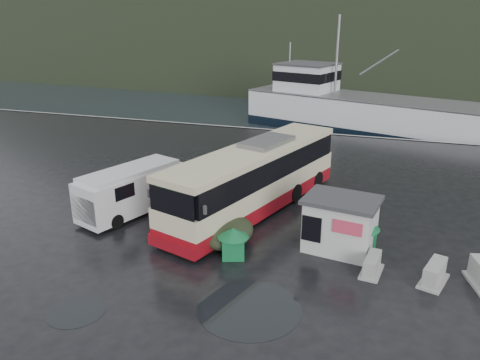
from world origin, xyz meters
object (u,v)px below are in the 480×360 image
(white_van, at_px, (133,213))
(ticket_kiosk, at_px, (338,249))
(coach_bus, at_px, (255,209))
(fishing_trawler, at_px, (363,117))
(waste_bin_left, at_px, (233,256))
(dome_tent, at_px, (228,244))
(jersey_barrier_b, at_px, (433,282))
(jersey_barrier_a, at_px, (371,273))
(waste_bin_right, at_px, (358,252))

(white_van, bearing_deg, ticket_kiosk, 15.50)
(white_van, bearing_deg, coach_bus, 42.05)
(ticket_kiosk, bearing_deg, fishing_trawler, 101.28)
(waste_bin_left, distance_m, dome_tent, 1.14)
(dome_tent, bearing_deg, jersey_barrier_b, -3.82)
(white_van, relative_size, waste_bin_left, 4.40)
(jersey_barrier_a, bearing_deg, waste_bin_right, 111.06)
(coach_bus, bearing_deg, waste_bin_left, -66.39)
(waste_bin_left, bearing_deg, jersey_barrier_b, 3.25)
(jersey_barrier_a, bearing_deg, white_van, 169.01)
(waste_bin_left, distance_m, waste_bin_right, 5.29)
(coach_bus, relative_size, dome_tent, 4.40)
(dome_tent, xyz_separation_m, jersey_barrier_a, (6.06, -0.56, 0.00))
(coach_bus, xyz_separation_m, fishing_trawler, (3.59, 25.07, 0.00))
(white_van, distance_m, fishing_trawler, 28.97)
(waste_bin_right, xyz_separation_m, ticket_kiosk, (-0.83, -0.03, 0.00))
(ticket_kiosk, bearing_deg, dome_tent, -158.57)
(dome_tent, bearing_deg, fishing_trawler, 82.96)
(white_van, relative_size, jersey_barrier_b, 3.52)
(coach_bus, height_order, jersey_barrier_a, coach_bus)
(white_van, bearing_deg, dome_tent, 2.70)
(ticket_kiosk, height_order, jersey_barrier_b, ticket_kiosk)
(white_van, bearing_deg, jersey_barrier_a, 8.52)
(fishing_trawler, bearing_deg, jersey_barrier_a, -67.29)
(coach_bus, relative_size, fishing_trawler, 0.45)
(jersey_barrier_b, height_order, fishing_trawler, fishing_trawler)
(white_van, bearing_deg, waste_bin_left, -3.92)
(ticket_kiosk, bearing_deg, white_van, -174.80)
(coach_bus, distance_m, jersey_barrier_a, 7.63)
(jersey_barrier_b, bearing_deg, dome_tent, 176.18)
(waste_bin_right, distance_m, jersey_barrier_a, 1.71)
(white_van, xyz_separation_m, dome_tent, (5.70, -1.72, 0.00))
(coach_bus, distance_m, white_van, 6.19)
(ticket_kiosk, xyz_separation_m, jersey_barrier_b, (3.67, -1.55, 0.00))
(waste_bin_right, relative_size, ticket_kiosk, 0.53)
(jersey_barrier_b, relative_size, fishing_trawler, 0.06)
(jersey_barrier_b, bearing_deg, white_van, 170.76)
(fishing_trawler, bearing_deg, white_van, -90.75)
(waste_bin_left, bearing_deg, fishing_trawler, 84.25)
(waste_bin_left, bearing_deg, dome_tent, 119.64)
(dome_tent, height_order, jersey_barrier_a, dome_tent)
(white_van, distance_m, waste_bin_right, 11.17)
(jersey_barrier_a, bearing_deg, ticket_kiosk, 132.74)
(jersey_barrier_a, bearing_deg, jersey_barrier_b, 0.19)
(jersey_barrier_a, bearing_deg, dome_tent, 174.71)
(waste_bin_right, distance_m, fishing_trawler, 28.19)
(dome_tent, bearing_deg, white_van, 163.19)
(waste_bin_right, bearing_deg, waste_bin_left, -157.46)
(dome_tent, distance_m, ticket_kiosk, 4.73)
(waste_bin_right, bearing_deg, coach_bus, 150.61)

